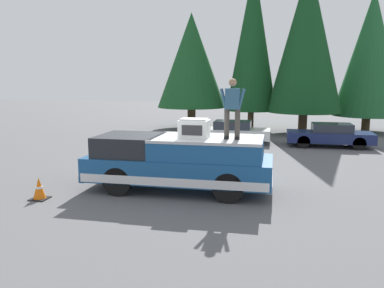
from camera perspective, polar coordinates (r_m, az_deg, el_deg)
name	(u,v)px	position (r m, az deg, el deg)	size (l,w,h in m)	color
ground_plane	(179,187)	(12.20, -1.95, -6.33)	(90.00, 90.00, 0.00)	#565659
pickup_truck	(179,162)	(11.64, -1.93, -2.66)	(2.01, 5.54, 1.65)	navy
compressor_unit	(194,128)	(11.17, 0.33, 2.31)	(0.65, 0.84, 0.56)	silver
person_on_truck_bed	(232,107)	(10.99, 5.93, 5.41)	(0.29, 0.72, 1.69)	#423D38
parked_car_navy	(330,135)	(20.47, 19.55, 1.24)	(1.64, 4.10, 1.16)	navy
parked_car_white	(231,132)	(20.65, 5.76, 1.81)	(1.64, 4.10, 1.16)	white
traffic_cone	(39,189)	(11.73, -21.49, -6.18)	(0.47, 0.47, 0.62)	black
conifer_far_left	(371,54)	(26.88, 24.74, 11.94)	(4.20, 4.20, 8.72)	#4C3826
conifer_left	(307,38)	(24.82, 16.45, 14.63)	(4.44, 4.44, 10.10)	#4C3826
conifer_center_left	(253,39)	(25.47, 8.88, 15.03)	(3.20, 3.20, 10.36)	#4C3826
conifer_center_right	(192,61)	(26.42, -0.07, 12.11)	(4.57, 4.57, 7.64)	#4C3826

